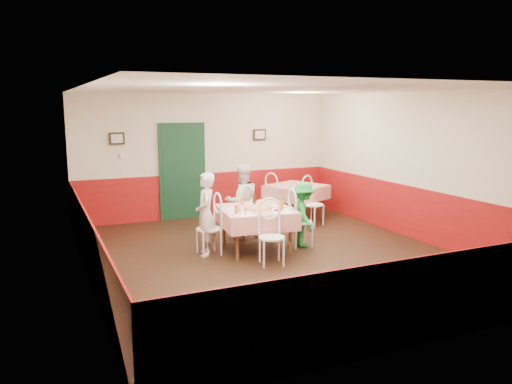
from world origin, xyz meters
name	(u,v)px	position (x,y,z in m)	size (l,w,h in m)	color
floor	(274,257)	(0.00, 0.00, 0.00)	(7.00, 7.00, 0.00)	black
ceiling	(275,89)	(0.00, 0.00, 2.80)	(7.00, 7.00, 0.00)	white
back_wall	(207,156)	(0.00, 3.50, 1.40)	(6.00, 0.10, 2.80)	beige
front_wall	(426,219)	(0.00, -3.50, 1.40)	(6.00, 0.10, 2.80)	beige
left_wall	(85,187)	(-3.00, 0.00, 1.40)	(0.10, 7.00, 2.80)	beige
right_wall	(416,166)	(3.00, 0.00, 1.40)	(0.10, 7.00, 2.80)	beige
wainscot_back	(208,194)	(0.00, 3.48, 0.50)	(6.00, 0.03, 1.00)	maroon
wainscot_front	(420,301)	(0.00, -3.48, 0.50)	(6.00, 0.03, 1.00)	maroon
wainscot_left	(89,249)	(-2.98, 0.00, 0.50)	(0.03, 7.00, 1.00)	maroon
wainscot_right	(413,213)	(2.98, 0.00, 0.50)	(0.03, 7.00, 1.00)	maroon
door	(183,173)	(-0.60, 3.45, 1.05)	(0.96, 0.06, 2.10)	black
picture_left	(117,139)	(-2.00, 3.45, 1.85)	(0.32, 0.03, 0.26)	black
picture_right	(260,135)	(1.30, 3.45, 1.85)	(0.32, 0.03, 0.26)	black
thermostat	(123,155)	(-1.90, 3.45, 1.50)	(0.10, 0.03, 0.10)	white
main_table	(256,230)	(-0.12, 0.48, 0.38)	(1.22, 1.22, 0.77)	red
second_table	(296,202)	(1.74, 2.42, 0.38)	(1.12, 1.12, 0.77)	red
chair_left	(209,229)	(-0.97, 0.58, 0.45)	(0.42, 0.42, 0.90)	white
chair_right	(301,222)	(0.72, 0.38, 0.45)	(0.42, 0.42, 0.90)	white
chair_far	(243,215)	(-0.02, 1.33, 0.45)	(0.42, 0.42, 0.90)	white
chair_near	(272,238)	(-0.23, -0.36, 0.45)	(0.42, 0.42, 0.90)	white
chair_second_a	(266,201)	(0.99, 2.42, 0.45)	(0.42, 0.42, 0.90)	white
chair_second_b	(313,205)	(1.74, 1.67, 0.45)	(0.42, 0.42, 0.90)	white
pizza	(258,208)	(-0.10, 0.45, 0.78)	(0.46, 0.46, 0.03)	#B74723
plate_left	(232,209)	(-0.55, 0.55, 0.77)	(0.25, 0.25, 0.01)	white
plate_right	(279,206)	(0.29, 0.43, 0.77)	(0.25, 0.25, 0.01)	white
plate_far	(249,203)	(-0.08, 0.91, 0.77)	(0.25, 0.25, 0.01)	white
glass_a	(237,209)	(-0.57, 0.26, 0.83)	(0.07, 0.07, 0.14)	#BF7219
glass_b	(282,205)	(0.24, 0.20, 0.84)	(0.08, 0.08, 0.15)	#BF7219
glass_c	(242,201)	(-0.21, 0.89, 0.83)	(0.07, 0.07, 0.13)	#BF7219
beer_bottle	(254,198)	(0.00, 0.84, 0.87)	(0.06, 0.06, 0.22)	#381C0A
shaker_a	(240,212)	(-0.58, 0.10, 0.81)	(0.04, 0.04, 0.09)	silver
shaker_b	(245,213)	(-0.52, 0.04, 0.81)	(0.04, 0.04, 0.09)	silver
shaker_c	(236,212)	(-0.63, 0.16, 0.81)	(0.04, 0.04, 0.09)	#B23319
menu_left	(242,214)	(-0.53, 0.13, 0.76)	(0.30, 0.40, 0.00)	white
menu_right	(282,211)	(0.19, 0.08, 0.76)	(0.30, 0.40, 0.00)	white
wallet	(278,210)	(0.13, 0.13, 0.77)	(0.11, 0.09, 0.02)	black
diner_left	(206,214)	(-1.02, 0.59, 0.71)	(0.52, 0.34, 1.42)	gray
diner_far	(242,201)	(-0.01, 1.38, 0.72)	(0.70, 0.54, 1.44)	gray
diner_right	(303,214)	(0.77, 0.37, 0.59)	(0.76, 0.44, 1.18)	gray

